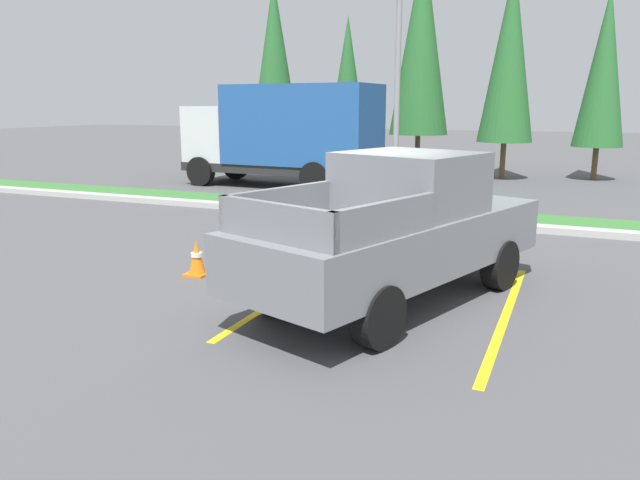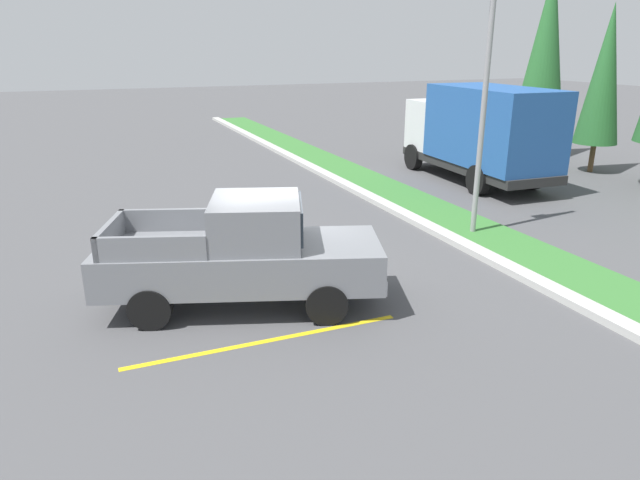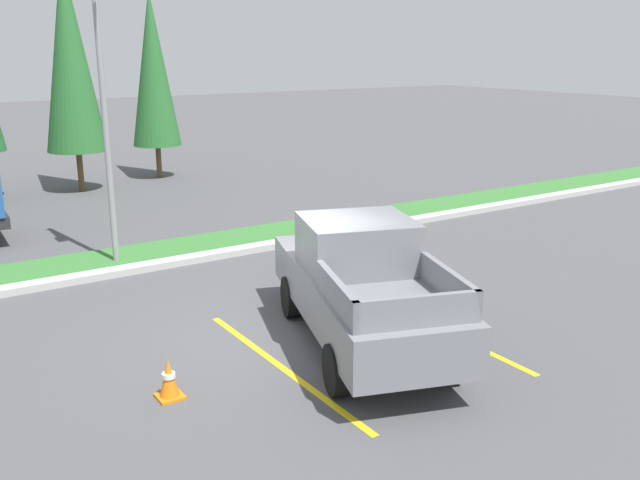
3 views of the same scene
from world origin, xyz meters
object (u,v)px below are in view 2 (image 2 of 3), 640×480
Objects in this scene: pickup_truck_main at (244,254)px; cargo_truck_distant at (480,131)px; traffic_cone at (207,239)px; cypress_tree_leftmost at (546,46)px; street_light at (483,65)px; cypress_tree_left_inner at (605,75)px.

pickup_truck_main is 12.72m from cargo_truck_distant.
traffic_cone is at bearing -71.33° from cargo_truck_distant.
street_light is at bearing -49.31° from cypress_tree_leftmost.
pickup_truck_main is at bearing -57.79° from cypress_tree_leftmost.
cypress_tree_leftmost is 3.60m from cypress_tree_left_inner.
street_light is 1.19× the size of cypress_tree_left_inner.
traffic_cone is (3.59, -10.63, -1.56)m from cargo_truck_distant.
pickup_truck_main is 0.74× the size of street_light.
cargo_truck_distant is 6.83m from street_light.
street_light is at bearing -63.06° from cypress_tree_left_inner.
traffic_cone is at bearing -67.26° from cypress_tree_leftmost.
cypress_tree_left_inner reaches higher than pickup_truck_main.
cypress_tree_left_inner is (-4.69, 9.23, -0.61)m from street_light.
cypress_tree_leftmost reaches higher than street_light.
street_light is 10.37m from cypress_tree_left_inner.
cypress_tree_leftmost reaches higher than cargo_truck_distant.
cypress_tree_leftmost is at bearing 176.23° from cypress_tree_left_inner.
cargo_truck_distant is 0.86× the size of cypress_tree_leftmost.
cargo_truck_distant is (-6.98, 10.61, 0.81)m from pickup_truck_main.
cargo_truck_distant is at bearing -93.12° from cypress_tree_left_inner.
street_light reaches higher than cypress_tree_left_inner.
cypress_tree_left_inner is at bearing 101.77° from traffic_cone.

